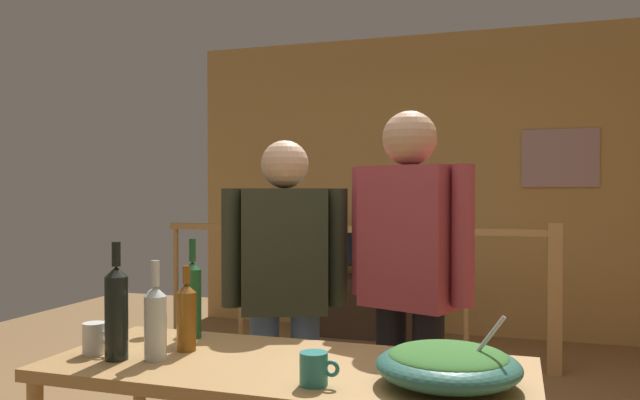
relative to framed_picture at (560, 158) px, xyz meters
The scene contains 16 objects.
back_wall 0.96m from the framed_picture, behind, with size 5.01×0.10×2.78m, color tan.
framed_picture is the anchor object (origin of this frame).
stair_railing 1.80m from the framed_picture, 137.62° to the right, with size 3.19×0.10×1.09m.
tv_console 2.16m from the framed_picture, behind, with size 0.90×0.40×0.53m, color #38281E.
flat_screen_tv 1.88m from the framed_picture, 169.07° to the right, with size 0.61×0.12×0.45m.
serving_table 4.16m from the framed_picture, 105.16° to the right, with size 1.56×0.64×0.76m.
salad_bowl 4.10m from the framed_picture, 97.72° to the right, with size 0.41×0.41×0.21m.
wine_glass 4.12m from the framed_picture, 114.77° to the right, with size 0.07×0.07×0.18m.
wine_bottle_clear 4.34m from the framed_picture, 110.32° to the right, with size 0.07×0.07×0.33m.
wine_bottle_dark 4.41m from the framed_picture, 111.65° to the right, with size 0.08×0.08×0.39m.
wine_bottle_amber 4.20m from the framed_picture, 110.48° to the right, with size 0.07×0.07×0.30m.
wine_bottle_green 4.06m from the framed_picture, 112.34° to the right, with size 0.07×0.07×0.38m.
mug_teal 4.28m from the framed_picture, 102.42° to the right, with size 0.12×0.08×0.09m.
mug_white 4.44m from the framed_picture, 113.23° to the right, with size 0.11×0.08×0.11m.
person_standing_left 3.54m from the framed_picture, 112.69° to the right, with size 0.53×0.34×1.54m.
person_standing_right 3.36m from the framed_picture, 103.72° to the right, with size 0.54×0.34×1.65m.
Camera 1 is at (0.58, -2.46, 1.32)m, focal length 34.59 mm.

